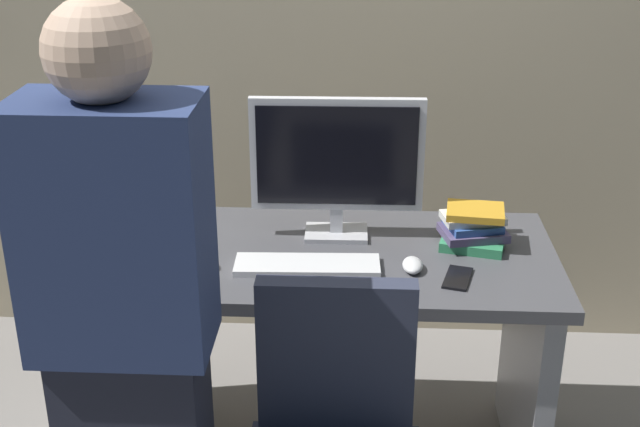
# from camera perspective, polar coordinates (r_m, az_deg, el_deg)

# --- Properties ---
(desk) EXTENTS (1.46, 0.68, 0.76)m
(desk) POSITION_cam_1_polar(r_m,az_deg,el_deg) (2.70, 0.06, -7.11)
(desk) COLOR #4C4C51
(desk) RESTS_ON ground
(person_at_desk) EXTENTS (0.40, 0.24, 1.64)m
(person_at_desk) POSITION_cam_1_polar(r_m,az_deg,el_deg) (2.01, -12.94, -8.87)
(person_at_desk) COLOR #262838
(person_at_desk) RESTS_ON ground
(monitor) EXTENTS (0.54, 0.14, 0.46)m
(monitor) POSITION_cam_1_polar(r_m,az_deg,el_deg) (2.60, 1.16, 3.62)
(monitor) COLOR silver
(monitor) RESTS_ON desk
(keyboard) EXTENTS (0.43, 0.14, 0.02)m
(keyboard) POSITION_cam_1_polar(r_m,az_deg,el_deg) (2.49, -0.87, -3.55)
(keyboard) COLOR white
(keyboard) RESTS_ON desk
(mouse) EXTENTS (0.06, 0.10, 0.03)m
(mouse) POSITION_cam_1_polar(r_m,az_deg,el_deg) (2.49, 6.32, -3.51)
(mouse) COLOR white
(mouse) RESTS_ON desk
(cup_near_keyboard) EXTENTS (0.07, 0.07, 0.10)m
(cup_near_keyboard) POSITION_cam_1_polar(r_m,az_deg,el_deg) (2.49, -9.47, -2.78)
(cup_near_keyboard) COLOR silver
(cup_near_keyboard) RESTS_ON desk
(book_stack) EXTENTS (0.22, 0.20, 0.13)m
(book_stack) POSITION_cam_1_polar(r_m,az_deg,el_deg) (2.65, 10.39, -0.97)
(book_stack) COLOR #338C59
(book_stack) RESTS_ON desk
(cell_phone) EXTENTS (0.10, 0.16, 0.01)m
(cell_phone) POSITION_cam_1_polar(r_m,az_deg,el_deg) (2.46, 9.36, -4.35)
(cell_phone) COLOR black
(cell_phone) RESTS_ON desk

